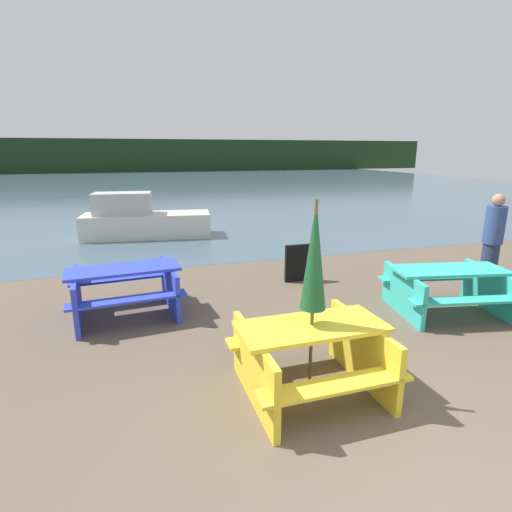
{
  "coord_description": "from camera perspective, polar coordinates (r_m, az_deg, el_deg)",
  "views": [
    {
      "loc": [
        -1.97,
        -1.62,
        2.54
      ],
      "look_at": [
        -0.08,
        4.49,
        0.85
      ],
      "focal_mm": 28.0,
      "sensor_mm": 36.0,
      "label": 1
    }
  ],
  "objects": [
    {
      "name": "picnic_table_teal",
      "position": [
        7.12,
        25.69,
        -3.86
      ],
      "size": [
        2.0,
        1.7,
        0.73
      ],
      "rotation": [
        0.0,
        0.0,
        -0.2
      ],
      "color": "#33B7A8",
      "rests_on": "ground_plane"
    },
    {
      "name": "picnic_table_blue",
      "position": [
        6.61,
        -18.23,
        -4.21
      ],
      "size": [
        1.8,
        1.52,
        0.78
      ],
      "rotation": [
        0.0,
        0.0,
        0.09
      ],
      "color": "blue",
      "rests_on": "ground_plane"
    },
    {
      "name": "person",
      "position": [
        8.82,
        30.69,
        1.93
      ],
      "size": [
        0.35,
        0.35,
        1.77
      ],
      "color": "#283351",
      "rests_on": "ground_plane"
    },
    {
      "name": "signboard",
      "position": [
        8.0,
        6.05,
        -1.0
      ],
      "size": [
        0.55,
        0.08,
        0.75
      ],
      "color": "black",
      "rests_on": "ground_plane"
    },
    {
      "name": "umbrella_darkgreen",
      "position": [
        4.02,
        8.34,
        -0.16
      ],
      "size": [
        0.27,
        0.27,
        2.09
      ],
      "color": "brown",
      "rests_on": "ground_plane"
    },
    {
      "name": "boat",
      "position": [
        12.57,
        -15.94,
        4.88
      ],
      "size": [
        3.86,
        1.68,
        1.35
      ],
      "rotation": [
        0.0,
        0.0,
        -0.12
      ],
      "color": "beige",
      "rests_on": "water"
    },
    {
      "name": "water",
      "position": [
        33.89,
        -13.94,
        10.04
      ],
      "size": [
        60.0,
        50.0,
        0.0
      ],
      "color": "#425B6B",
      "rests_on": "ground_plane"
    },
    {
      "name": "far_treeline",
      "position": [
        53.77,
        -15.45,
        13.68
      ],
      "size": [
        80.0,
        1.6,
        4.0
      ],
      "color": "#193319",
      "rests_on": "water"
    },
    {
      "name": "picnic_table_yellow",
      "position": [
        4.41,
        7.82,
        -13.52
      ],
      "size": [
        1.56,
        1.39,
        0.78
      ],
      "rotation": [
        0.0,
        0.0,
        0.01
      ],
      "color": "yellow",
      "rests_on": "ground_plane"
    }
  ]
}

